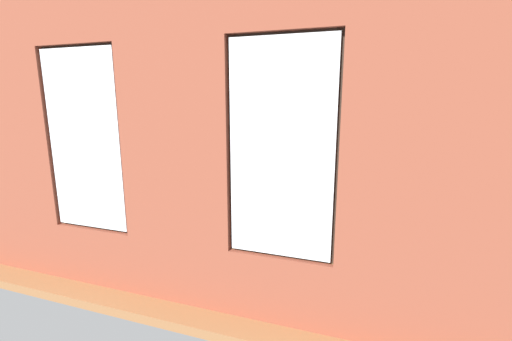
{
  "coord_description": "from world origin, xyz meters",
  "views": [
    {
      "loc": [
        -1.84,
        5.63,
        2.13
      ],
      "look_at": [
        -0.04,
        0.4,
        0.96
      ],
      "focal_mm": 24.0,
      "sensor_mm": 36.0,
      "label": 1
    }
  ],
  "objects_px": {
    "potted_plant_beside_window_right": "(50,202)",
    "tv_flatscreen": "(141,158)",
    "coffee_table": "(267,199)",
    "remote_black": "(267,196)",
    "papasan_chair": "(267,172)",
    "couch_left": "(408,224)",
    "potted_plant_between_couches": "(283,229)",
    "table_plant_small": "(292,189)",
    "potted_plant_corner_far_left": "(443,266)",
    "potted_plant_by_left_couch": "(379,192)",
    "cup_ceramic": "(271,196)",
    "couch_by_window": "(182,242)",
    "potted_plant_corner_near_left": "(407,162)",
    "media_console": "(143,187)",
    "remote_gray": "(259,194)",
    "potted_plant_mid_room_small": "(326,192)"
  },
  "relations": [
    {
      "from": "remote_black",
      "to": "potted_plant_between_couches",
      "type": "height_order",
      "value": "potted_plant_between_couches"
    },
    {
      "from": "coffee_table",
      "to": "table_plant_small",
      "type": "xyz_separation_m",
      "value": [
        -0.41,
        -0.13,
        0.18
      ]
    },
    {
      "from": "couch_by_window",
      "to": "potted_plant_mid_room_small",
      "type": "height_order",
      "value": "couch_by_window"
    },
    {
      "from": "coffee_table",
      "to": "potted_plant_between_couches",
      "type": "relative_size",
      "value": 1.17
    },
    {
      "from": "cup_ceramic",
      "to": "remote_gray",
      "type": "xyz_separation_m",
      "value": [
        0.3,
        -0.2,
        -0.03
      ]
    },
    {
      "from": "table_plant_small",
      "to": "potted_plant_between_couches",
      "type": "relative_size",
      "value": 0.19
    },
    {
      "from": "couch_by_window",
      "to": "potted_plant_corner_near_left",
      "type": "xyz_separation_m",
      "value": [
        -2.93,
        -4.23,
        0.47
      ]
    },
    {
      "from": "cup_ceramic",
      "to": "remote_black",
      "type": "distance_m",
      "value": 0.16
    },
    {
      "from": "potted_plant_by_left_couch",
      "to": "couch_by_window",
      "type": "bearing_deg",
      "value": 52.46
    },
    {
      "from": "remote_black",
      "to": "potted_plant_by_left_couch",
      "type": "xyz_separation_m",
      "value": [
        -1.88,
        -1.04,
        -0.03
      ]
    },
    {
      "from": "couch_left",
      "to": "potted_plant_between_couches",
      "type": "distance_m",
      "value": 2.21
    },
    {
      "from": "coffee_table",
      "to": "potted_plant_between_couches",
      "type": "height_order",
      "value": "potted_plant_between_couches"
    },
    {
      "from": "remote_gray",
      "to": "potted_plant_by_left_couch",
      "type": "relative_size",
      "value": 0.29
    },
    {
      "from": "remote_black",
      "to": "papasan_chair",
      "type": "height_order",
      "value": "papasan_chair"
    },
    {
      "from": "papasan_chair",
      "to": "potted_plant_by_left_couch",
      "type": "height_order",
      "value": "papasan_chair"
    },
    {
      "from": "potted_plant_corner_far_left",
      "to": "potted_plant_corner_near_left",
      "type": "xyz_separation_m",
      "value": [
        0.0,
        -4.33,
        0.25
      ]
    },
    {
      "from": "remote_gray",
      "to": "tv_flatscreen",
      "type": "distance_m",
      "value": 2.73
    },
    {
      "from": "papasan_chair",
      "to": "coffee_table",
      "type": "bearing_deg",
      "value": 107.18
    },
    {
      "from": "coffee_table",
      "to": "potted_plant_mid_room_small",
      "type": "bearing_deg",
      "value": -134.84
    },
    {
      "from": "potted_plant_by_left_couch",
      "to": "media_console",
      "type": "bearing_deg",
      "value": 8.79
    },
    {
      "from": "potted_plant_corner_far_left",
      "to": "potted_plant_corner_near_left",
      "type": "distance_m",
      "value": 4.34
    },
    {
      "from": "media_console",
      "to": "potted_plant_by_left_couch",
      "type": "bearing_deg",
      "value": -171.21
    },
    {
      "from": "tv_flatscreen",
      "to": "potted_plant_between_couches",
      "type": "relative_size",
      "value": 0.79
    },
    {
      "from": "cup_ceramic",
      "to": "media_console",
      "type": "height_order",
      "value": "media_console"
    },
    {
      "from": "media_console",
      "to": "potted_plant_beside_window_right",
      "type": "xyz_separation_m",
      "value": [
        -0.32,
        2.46,
        0.41
      ]
    },
    {
      "from": "potted_plant_corner_far_left",
      "to": "papasan_chair",
      "type": "bearing_deg",
      "value": -52.66
    },
    {
      "from": "potted_plant_beside_window_right",
      "to": "tv_flatscreen",
      "type": "bearing_deg",
      "value": -82.53
    },
    {
      "from": "potted_plant_mid_room_small",
      "to": "potted_plant_by_left_couch",
      "type": "xyz_separation_m",
      "value": [
        -0.96,
        -0.11,
        0.05
      ]
    },
    {
      "from": "couch_left",
      "to": "potted_plant_mid_room_small",
      "type": "relative_size",
      "value": 3.73
    },
    {
      "from": "potted_plant_corner_far_left",
      "to": "couch_left",
      "type": "bearing_deg",
      "value": -85.11
    },
    {
      "from": "papasan_chair",
      "to": "potted_plant_by_left_couch",
      "type": "bearing_deg",
      "value": 163.9
    },
    {
      "from": "couch_by_window",
      "to": "media_console",
      "type": "xyz_separation_m",
      "value": [
        2.38,
        -2.36,
        -0.05
      ]
    },
    {
      "from": "coffee_table",
      "to": "potted_plant_corner_near_left",
      "type": "distance_m",
      "value": 3.29
    },
    {
      "from": "media_console",
      "to": "tv_flatscreen",
      "type": "relative_size",
      "value": 1.12
    },
    {
      "from": "coffee_table",
      "to": "table_plant_small",
      "type": "height_order",
      "value": "table_plant_small"
    },
    {
      "from": "table_plant_small",
      "to": "potted_plant_corner_far_left",
      "type": "relative_size",
      "value": 0.29
    },
    {
      "from": "papasan_chair",
      "to": "potted_plant_between_couches",
      "type": "height_order",
      "value": "potted_plant_between_couches"
    },
    {
      "from": "potted_plant_beside_window_right",
      "to": "potted_plant_between_couches",
      "type": "bearing_deg",
      "value": -177.47
    },
    {
      "from": "potted_plant_corner_far_left",
      "to": "potted_plant_corner_near_left",
      "type": "relative_size",
      "value": 0.67
    },
    {
      "from": "potted_plant_by_left_couch",
      "to": "remote_gray",
      "type": "bearing_deg",
      "value": 24.54
    },
    {
      "from": "remote_black",
      "to": "tv_flatscreen",
      "type": "relative_size",
      "value": 0.17
    },
    {
      "from": "coffee_table",
      "to": "remote_black",
      "type": "distance_m",
      "value": 0.06
    },
    {
      "from": "coffee_table",
      "to": "remote_black",
      "type": "xyz_separation_m",
      "value": [
        0.0,
        0.0,
        0.06
      ]
    },
    {
      "from": "media_console",
      "to": "potted_plant_corner_far_left",
      "type": "xyz_separation_m",
      "value": [
        -5.31,
        2.46,
        0.27
      ]
    },
    {
      "from": "table_plant_small",
      "to": "cup_ceramic",
      "type": "bearing_deg",
      "value": 38.53
    },
    {
      "from": "couch_by_window",
      "to": "tv_flatscreen",
      "type": "xyz_separation_m",
      "value": [
        2.38,
        -2.36,
        0.56
      ]
    },
    {
      "from": "cup_ceramic",
      "to": "potted_plant_beside_window_right",
      "type": "xyz_separation_m",
      "value": [
        2.66,
        2.05,
        0.22
      ]
    },
    {
      "from": "cup_ceramic",
      "to": "potted_plant_between_couches",
      "type": "xyz_separation_m",
      "value": [
        -0.7,
        1.9,
        0.21
      ]
    },
    {
      "from": "couch_by_window",
      "to": "potted_plant_by_left_couch",
      "type": "height_order",
      "value": "couch_by_window"
    },
    {
      "from": "media_console",
      "to": "potted_plant_between_couches",
      "type": "relative_size",
      "value": 0.88
    }
  ]
}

